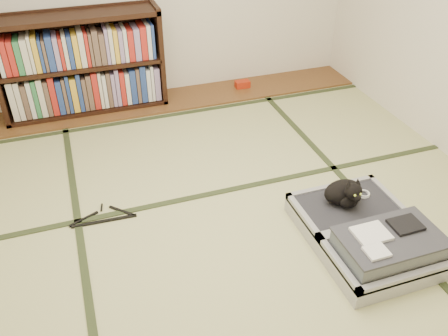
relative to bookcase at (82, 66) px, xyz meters
name	(u,v)px	position (x,y,z in m)	size (l,w,h in m)	color
floor	(234,227)	(0.75, -2.07, -0.45)	(4.50, 4.50, 0.00)	#C6C584
wood_strip	(166,101)	(0.75, -0.07, -0.44)	(4.00, 0.50, 0.02)	brown
red_item	(242,84)	(1.58, -0.04, -0.40)	(0.15, 0.09, 0.07)	#AC250D
room_shell	(237,10)	(0.75, -2.07, 1.01)	(4.50, 4.50, 4.50)	white
tatami_borders	(212,186)	(0.75, -1.57, -0.45)	(4.00, 4.50, 0.01)	#2D381E
bookcase	(82,66)	(0.00, 0.00, 0.00)	(1.50, 0.34, 0.96)	black
suitcase	(369,235)	(1.50, -2.52, -0.35)	(0.70, 0.93, 0.27)	#9F9FA4
cat	(345,193)	(1.49, -2.23, -0.22)	(0.31, 0.31, 0.25)	black
cable_coil	(363,194)	(1.67, -2.19, -0.31)	(0.10, 0.10, 0.02)	white
hanger	(104,218)	(-0.08, -1.69, -0.44)	(0.46, 0.22, 0.01)	black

